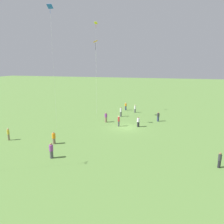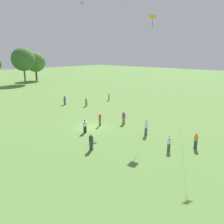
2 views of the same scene
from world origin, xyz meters
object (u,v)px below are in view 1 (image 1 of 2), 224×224
Objects in this scene: person_6 at (119,121)px; kite_4 at (50,16)px; person_0 at (126,106)px; kite_5 at (95,46)px; person_5 at (138,122)px; person_8 at (51,151)px; kite_2 at (96,33)px; person_4 at (121,112)px; person_1 at (8,134)px; person_10 at (54,138)px; person_2 at (135,109)px; person_7 at (106,117)px; person_3 at (220,160)px; person_9 at (158,117)px.

kite_4 is (9.60, 3.53, 16.21)m from person_6.
person_6 is at bearing 50.39° from person_0.
person_5 is at bearing 105.00° from kite_5.
kite_2 is (2.35, -22.75, 15.26)m from person_8.
person_4 is 6.90m from person_6.
person_1 is 1.04× the size of person_10.
kite_5 is (4.00, 8.48, 12.48)m from person_0.
person_2 is 10.68m from person_5.
person_4 is 5.13m from person_7.
person_8 is at bearing 158.40° from kite_4.
person_8 is (-8.73, 3.65, -0.00)m from person_1.
person_10 is (6.39, 10.11, -0.12)m from person_6.
person_3 is 0.98× the size of person_5.
person_3 is 0.92× the size of person_7.
person_2 is at bearing -83.75° from kite_4.
kite_5 is (6.40, 6.67, 12.51)m from person_2.
person_9 is 0.09× the size of kite_4.
person_8 reaches higher than person_9.
person_9 reaches higher than person_10.
person_3 is at bearing 87.89° from kite_5.
person_1 is at bearing 8.43° from person_4.
person_1 is 0.09× the size of kite_4.
person_3 is at bearing -91.37° from person_2.
person_7 is (3.81, 9.07, 0.04)m from person_2.
person_3 is 17.76m from person_6.
person_2 is 22.37m from person_10.
person_5 is 0.95× the size of person_8.
kite_4 is at bearing 133.88° from kite_2.
person_0 is at bearing -135.36° from person_3.
person_2 is 0.12× the size of kite_5.
person_7 is at bearing -48.11° from person_6.
person_9 is at bearing -154.79° from person_6.
person_9 is (7.11, -16.73, 0.02)m from person_3.
person_7 is 18.45m from kite_4.
person_2 is 1.02× the size of person_3.
person_5 is 1.02× the size of person_10.
person_2 is 4.74m from person_4.
person_2 is 17.31m from kite_2.
kite_5 reaches higher than person_4.
person_1 is at bearing 11.10° from kite_5.
kite_5 is at bearing 138.32° from person_10.
person_5 is at bearing 64.79° from person_0.
person_7 reaches higher than person_1.
kite_2 reaches higher than person_6.
person_8 is (17.71, 2.37, 0.04)m from person_3.
kite_2 is at bearing 19.48° from person_9.
person_10 is 24.20m from kite_2.
kite_5 reaches higher than person_1.
person_6 is 1.04× the size of person_9.
person_4 is 1.15× the size of person_10.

